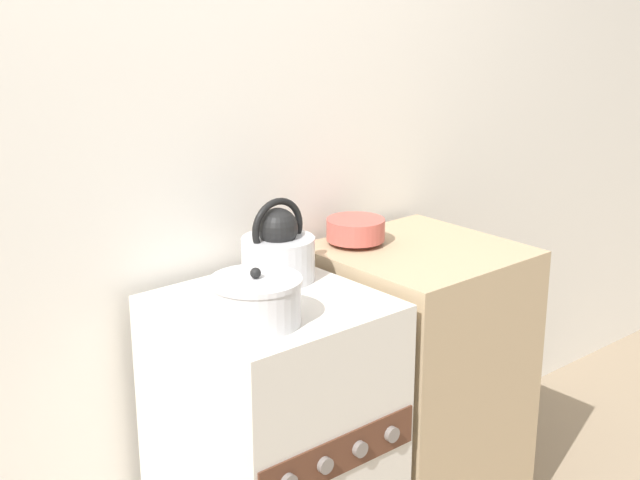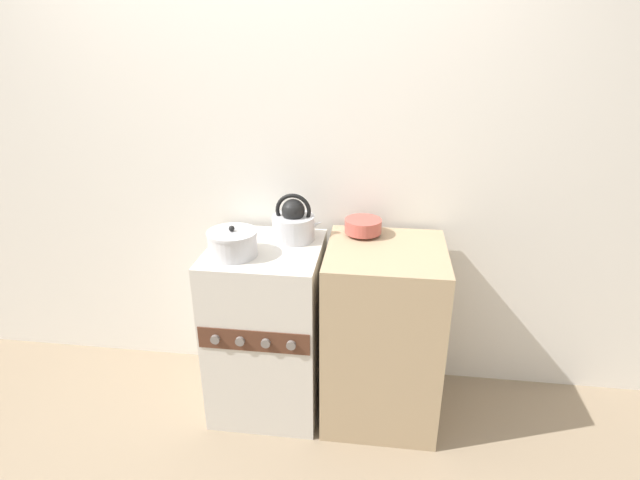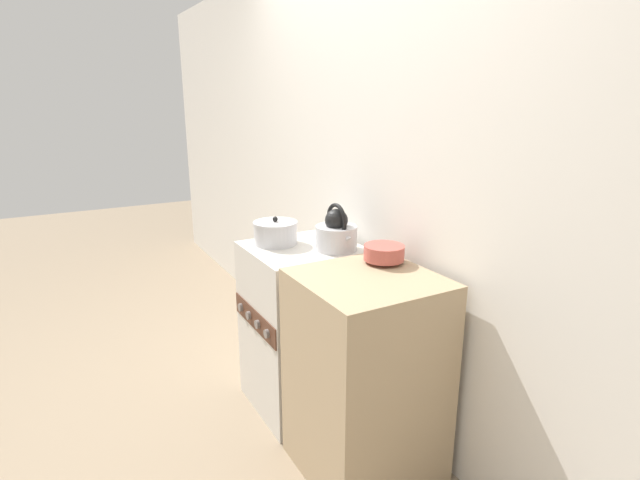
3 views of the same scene
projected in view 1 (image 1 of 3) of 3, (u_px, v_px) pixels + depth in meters
The scene contains 6 objects.
wall_back at pixel (194, 159), 2.58m from camera, with size 7.00×0.06×2.50m.
stove at pixel (274, 450), 2.55m from camera, with size 0.55×0.59×0.92m.
counter at pixel (416, 385), 2.92m from camera, with size 0.57×0.57×0.94m.
kettle at pixel (279, 250), 2.56m from camera, with size 0.26×0.21×0.24m.
cooking_pot at pixel (256, 301), 2.25m from camera, with size 0.24×0.24×0.15m.
enamel_bowl at pixel (356, 230), 2.82m from camera, with size 0.19×0.19×0.08m.
Camera 1 is at (-1.38, -1.52, 1.79)m, focal length 50.00 mm.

